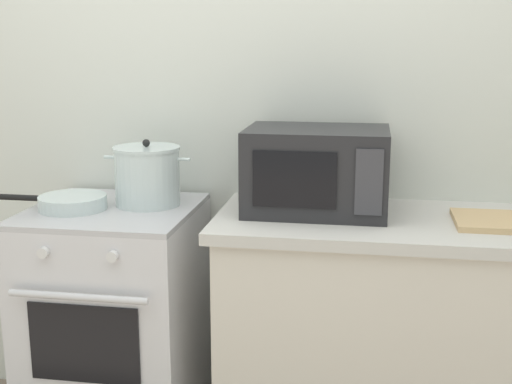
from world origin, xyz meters
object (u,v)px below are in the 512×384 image
Objects in this scene: frying_pan at (71,202)px; stock_pot at (147,176)px; cutting_board at (509,222)px; stove at (117,324)px; microwave at (317,170)px.

stock_pot is at bearing 23.65° from frying_pan.
stock_pot is 1.29m from cutting_board.
stove is at bearing 15.57° from frying_pan.
frying_pan is (-0.14, -0.04, 0.48)m from stove.
stove is 2.07× the size of frying_pan.
cutting_board is at bearing -6.82° from microwave.
stove is 1.84× the size of microwave.
cutting_board reaches higher than stove.
microwave is at bearing 173.18° from cutting_board.
stove is 0.51m from frying_pan.
microwave is (0.88, 0.12, 0.12)m from frying_pan.
cutting_board is (1.54, 0.04, -0.02)m from frying_pan.
stock_pot is 0.74× the size of frying_pan.
stove is 2.56× the size of cutting_board.
microwave is 1.39× the size of cutting_board.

